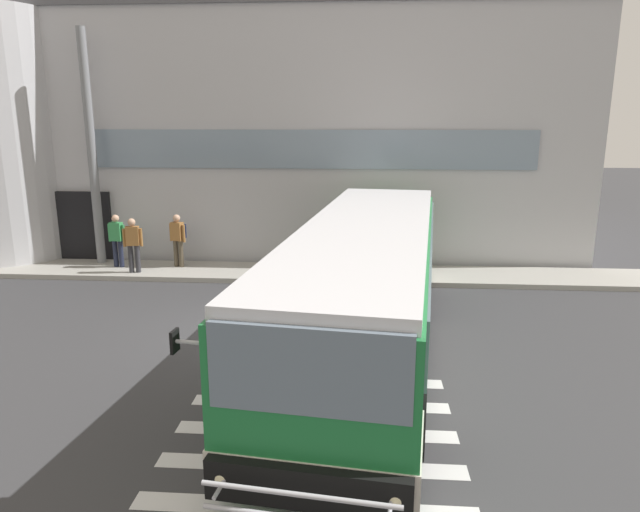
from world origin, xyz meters
name	(u,v)px	position (x,y,z in m)	size (l,w,h in m)	color
ground_plane	(244,332)	(0.00, 0.00, -0.01)	(80.00, 90.00, 0.02)	#353538
bay_paint_stripes	(316,432)	(2.00, -4.20, 0.00)	(4.40, 3.96, 0.01)	silver
terminal_building	(281,132)	(-0.69, 11.60, 4.20)	(21.84, 13.80, 8.41)	#B7B7BC
boarding_curb	(275,273)	(0.00, 4.80, 0.07)	(24.04, 2.00, 0.15)	#9E9B93
entry_support_column	(92,150)	(-5.80, 5.40, 3.78)	(0.28, 0.28, 7.27)	slate
bus_main_foreground	(366,288)	(2.78, -0.75, 1.34)	(4.35, 12.09, 2.70)	#1E7238
passenger_near_column	(117,238)	(-5.00, 4.89, 1.08)	(0.58, 0.29, 1.68)	#1E2338
passenger_by_doorway	(133,243)	(-4.24, 4.28, 1.08)	(0.58, 0.28, 1.68)	#2D2D33
passenger_at_curb_edge	(178,237)	(-3.10, 5.10, 1.11)	(0.56, 0.47, 1.68)	#4C4233
safety_bollard_yellow	(333,273)	(1.89, 3.60, 0.45)	(0.18, 0.18, 0.90)	yellow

